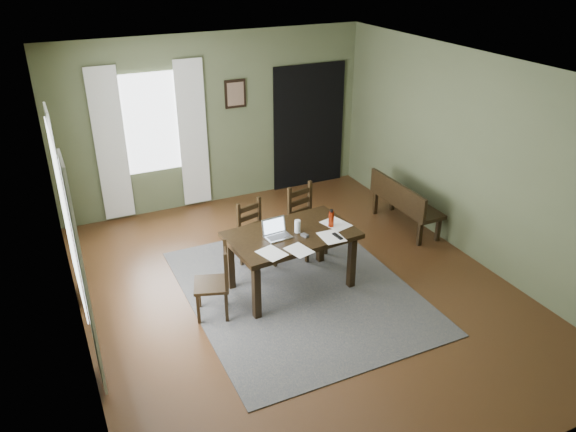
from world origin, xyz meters
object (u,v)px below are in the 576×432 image
chair_end (216,282)px  chair_back_left (256,236)px  dining_table (291,240)px  water_bottle (331,219)px  chair_back_right (306,221)px  laptop (276,232)px  bench (403,200)px

chair_end → chair_back_left: 1.17m
dining_table → water_bottle: 0.55m
chair_back_left → chair_back_right: bearing=-13.8°
chair_back_left → laptop: size_ratio=2.82×
chair_back_right → bench: 1.64m
dining_table → chair_back_right: (0.56, 0.70, -0.20)m
chair_back_left → chair_back_right: (0.75, 0.03, 0.03)m
chair_back_left → laptop: bearing=-105.9°
chair_back_right → chair_back_left: bearing=168.0°
dining_table → water_bottle: size_ratio=6.89×
bench → laptop: size_ratio=4.18×
chair_end → water_bottle: 1.59m
laptop → bench: bearing=13.7°
dining_table → bench: dining_table is taller
chair_back_left → laptop: (-0.00, -0.67, 0.38)m
dining_table → bench: 2.34m
dining_table → laptop: bearing=172.4°
dining_table → laptop: 0.24m
chair_back_right → laptop: chair_back_right is taller
chair_end → chair_back_left: size_ratio=0.99×
chair_end → bench: bearing=124.1°
laptop → chair_back_right: bearing=38.9°
chair_end → laptop: (0.82, 0.16, 0.38)m
laptop → chair_back_left: bearing=86.1°
chair_end → water_bottle: size_ratio=3.88×
chair_end → bench: 3.34m
chair_back_right → laptop: bearing=-151.3°
chair_back_left → bench: (2.39, 0.08, 0.00)m
bench → laptop: 2.53m
chair_back_left → chair_back_right: size_ratio=0.93×
chair_back_right → water_bottle: 0.86m
dining_table → water_bottle: bearing=-10.7°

